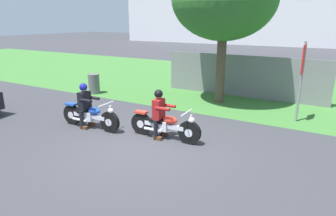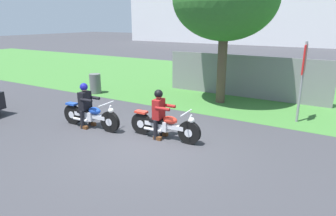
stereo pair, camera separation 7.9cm
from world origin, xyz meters
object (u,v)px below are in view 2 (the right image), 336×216
Objects in this scene: motorcycle_follow at (91,116)px; rider_lead at (159,110)px; trash_can at (95,84)px; sign_banner at (303,70)px; motorcycle_lead at (165,125)px; rider_follow at (85,102)px.

rider_lead is at bearing 8.10° from motorcycle_follow.
sign_banner reaches higher than trash_can.
rider_lead is 4.78m from sign_banner.
motorcycle_lead is 2.45m from motorcycle_follow.
motorcycle_lead is at bearing 7.49° from motorcycle_follow.
sign_banner reaches higher than rider_lead.
motorcycle_follow is 2.42× the size of trash_can.
sign_banner is at bearing 45.41° from rider_lead.
motorcycle_lead is 1.56× the size of rider_follow.
rider_follow reaches higher than motorcycle_lead.
sign_banner is (5.42, 3.87, 1.33)m from motorcycle_follow.
motorcycle_follow is at bearing -47.84° from trash_can.
motorcycle_lead is 0.46m from rider_lead.
rider_lead is 1.57× the size of trash_can.
motorcycle_follow is 6.79m from sign_banner.
motorcycle_lead is 1.55× the size of rider_lead.
rider_follow is (-2.42, -0.41, -0.00)m from rider_lead.
trash_can is at bearing 148.41° from rider_lead.
rider_follow is 6.86m from sign_banner.
sign_banner is (5.59, 3.87, 0.91)m from rider_follow.
rider_lead is 2.45m from rider_follow.
trash_can is at bearing 128.46° from rider_follow.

